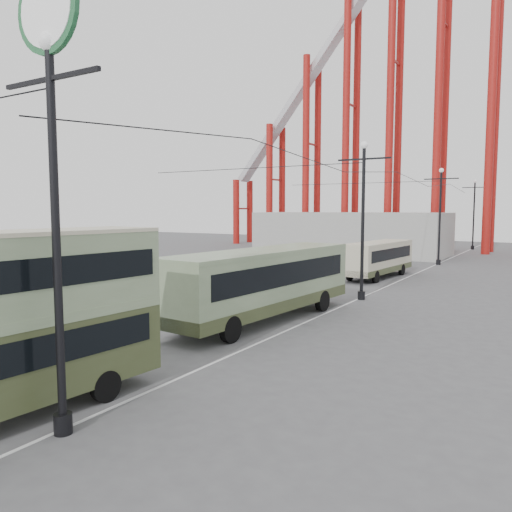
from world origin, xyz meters
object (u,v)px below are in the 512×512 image
Objects in this scene: pedestrian at (225,298)px; lamp_post_near at (51,99)px; single_decker_green at (263,281)px; single_decker_cream at (378,258)px.

lamp_post_near is at bearing 112.02° from pedestrian.
lamp_post_near is 5.53× the size of pedestrian.
single_decker_cream is (-0.05, 17.90, -0.35)m from single_decker_green.
single_decker_cream reaches higher than pedestrian.
pedestrian is (-4.14, 12.69, -6.89)m from lamp_post_near.
single_decker_green is 2.27m from pedestrian.
lamp_post_near reaches higher than single_decker_green.
single_decker_green is at bearing 99.24° from lamp_post_near.
lamp_post_near is 14.50m from single_decker_green.
lamp_post_near reaches higher than pedestrian.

